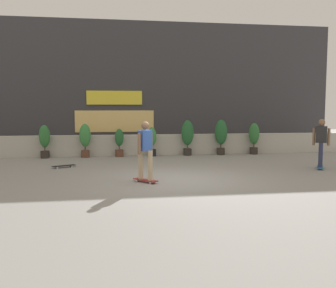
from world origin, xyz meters
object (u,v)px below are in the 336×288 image
object	(u,v)px
potted_plant_1	(85,138)
potted_plant_3	(152,140)
potted_plant_0	(45,139)
skateboard_near_camera	(64,166)
skater_by_wall_right	(321,141)
skater_mid_plaza	(145,149)
potted_plant_6	(254,136)
potted_plant_2	(119,142)
potted_plant_4	(188,135)
potted_plant_5	(221,134)

from	to	relation	value
potted_plant_1	potted_plant_3	size ratio (longest dim) A/B	1.13
potted_plant_0	skateboard_near_camera	size ratio (longest dim) A/B	1.71
skater_by_wall_right	skateboard_near_camera	world-z (taller)	skater_by_wall_right
skater_mid_plaza	potted_plant_6	bearing A→B (deg)	46.86
potted_plant_3	skater_mid_plaza	size ratio (longest dim) A/B	0.74
skater_by_wall_right	potted_plant_2	bearing A→B (deg)	147.32
skater_by_wall_right	skateboard_near_camera	distance (m)	8.88
potted_plant_3	skater_mid_plaza	bearing A→B (deg)	-97.91
potted_plant_6	potted_plant_3	bearing A→B (deg)	180.00
potted_plant_2	potted_plant_4	bearing A→B (deg)	-0.00
potted_plant_5	potted_plant_6	xyz separation A→B (m)	(1.54, 0.00, -0.11)
potted_plant_1	potted_plant_6	bearing A→B (deg)	0.00
potted_plant_2	potted_plant_3	bearing A→B (deg)	-0.00
potted_plant_4	skater_mid_plaza	xyz separation A→B (m)	(-2.37, -5.78, 0.04)
potted_plant_3	potted_plant_4	size ratio (longest dim) A/B	0.81
skater_mid_plaza	potted_plant_4	bearing A→B (deg)	67.71
potted_plant_4	skateboard_near_camera	world-z (taller)	potted_plant_4
skateboard_near_camera	potted_plant_5	bearing A→B (deg)	22.89
potted_plant_6	skater_by_wall_right	distance (m)	4.36
potted_plant_5	skater_mid_plaza	bearing A→B (deg)	-123.86
potted_plant_0	skater_by_wall_right	bearing A→B (deg)	-23.76
potted_plant_5	skateboard_near_camera	size ratio (longest dim) A/B	1.95
potted_plant_1	skater_by_wall_right	xyz separation A→B (m)	(8.13, -4.30, 0.13)
potted_plant_2	skater_by_wall_right	world-z (taller)	skater_by_wall_right
potted_plant_3	potted_plant_6	xyz separation A→B (m)	(4.62, 0.00, 0.12)
potted_plant_2	potted_plant_3	world-z (taller)	potted_plant_3
potted_plant_0	skater_mid_plaza	distance (m)	6.84
potted_plant_0	potted_plant_3	xyz separation A→B (m)	(4.46, 0.00, -0.10)
potted_plant_1	potted_plant_5	bearing A→B (deg)	0.00
potted_plant_2	potted_plant_5	bearing A→B (deg)	-0.00
potted_plant_2	potted_plant_1	bearing A→B (deg)	-180.00
skater_by_wall_right	potted_plant_5	bearing A→B (deg)	117.47
potted_plant_3	potted_plant_4	xyz separation A→B (m)	(1.57, 0.00, 0.22)
potted_plant_6	skater_mid_plaza	world-z (taller)	skater_mid_plaza
potted_plant_5	potted_plant_6	world-z (taller)	potted_plant_5
potted_plant_3	potted_plant_1	bearing A→B (deg)	180.00
potted_plant_5	skater_mid_plaza	world-z (taller)	skater_mid_plaza
potted_plant_5	potted_plant_2	bearing A→B (deg)	180.00
skateboard_near_camera	potted_plant_2	bearing A→B (deg)	53.87
potted_plant_1	potted_plant_4	world-z (taller)	potted_plant_4
potted_plant_1	skater_mid_plaza	bearing A→B (deg)	-70.80
potted_plant_3	skateboard_near_camera	xyz separation A→B (m)	(-3.38, -2.73, -0.62)
potted_plant_0	skater_mid_plaza	world-z (taller)	skater_mid_plaza
skater_mid_plaza	potted_plant_0	bearing A→B (deg)	122.31
potted_plant_2	potted_plant_4	xyz separation A→B (m)	(2.96, -0.00, 0.27)
skateboard_near_camera	potted_plant_3	bearing A→B (deg)	38.87
potted_plant_5	skateboard_near_camera	distance (m)	7.06
potted_plant_5	skater_by_wall_right	distance (m)	4.85
potted_plant_0	potted_plant_3	distance (m)	4.46
skater_by_wall_right	skateboard_near_camera	bearing A→B (deg)	169.73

